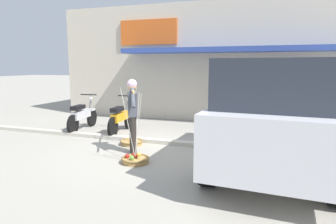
# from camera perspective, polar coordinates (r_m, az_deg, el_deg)

# --- Properties ---
(ground_plane) EXTENTS (90.00, 90.00, 0.00)m
(ground_plane) POSITION_cam_1_polar(r_m,az_deg,el_deg) (7.12, -3.54, -7.39)
(ground_plane) COLOR #9E998C
(sidewalk_curb) EXTENTS (20.00, 0.24, 0.10)m
(sidewalk_curb) POSITION_cam_1_polar(r_m,az_deg,el_deg) (7.73, -1.56, -5.66)
(sidewalk_curb) COLOR #BAB4A5
(sidewalk_curb) RESTS_ON ground
(fruit_vendor) EXTENTS (0.73, 1.28, 1.70)m
(fruit_vendor) POSITION_cam_1_polar(r_m,az_deg,el_deg) (6.76, -6.83, 0.17)
(fruit_vendor) COLOR #2D2823
(fruit_vendor) RESTS_ON ground
(fruit_basket_left_side) EXTENTS (0.58, 0.58, 1.45)m
(fruit_basket_left_side) POSITION_cam_1_polar(r_m,az_deg,el_deg) (7.65, -7.00, -5.69)
(fruit_basket_left_side) COLOR #B2894C
(fruit_basket_left_side) RESTS_ON ground
(fruit_basket_right_side) EXTENTS (0.58, 0.58, 1.45)m
(fruit_basket_right_side) POSITION_cam_1_polar(r_m,az_deg,el_deg) (6.27, -6.34, -8.96)
(fruit_basket_right_side) COLOR #B2894C
(fruit_basket_right_side) RESTS_ON ground
(motorcycle_nearest_shop) EXTENTS (0.54, 1.82, 1.09)m
(motorcycle_nearest_shop) POSITION_cam_1_polar(r_m,az_deg,el_deg) (9.56, -16.15, -0.72)
(motorcycle_nearest_shop) COLOR black
(motorcycle_nearest_shop) RESTS_ON ground
(motorcycle_second_in_row) EXTENTS (0.54, 1.82, 1.09)m
(motorcycle_second_in_row) POSITION_cam_1_polar(r_m,az_deg,el_deg) (8.92, -9.06, -1.15)
(motorcycle_second_in_row) COLOR black
(motorcycle_second_in_row) RESTS_ON ground
(parked_truck) EXTENTS (2.37, 4.90, 2.10)m
(parked_truck) POSITION_cam_1_polar(r_m,az_deg,el_deg) (6.16, 19.95, 0.31)
(parked_truck) COLOR silver
(parked_truck) RESTS_ON ground
(storefront_building) EXTENTS (13.00, 6.00, 4.20)m
(storefront_building) POSITION_cam_1_polar(r_m,az_deg,el_deg) (12.94, 12.96, 9.17)
(storefront_building) COLOR beige
(storefront_building) RESTS_ON ground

